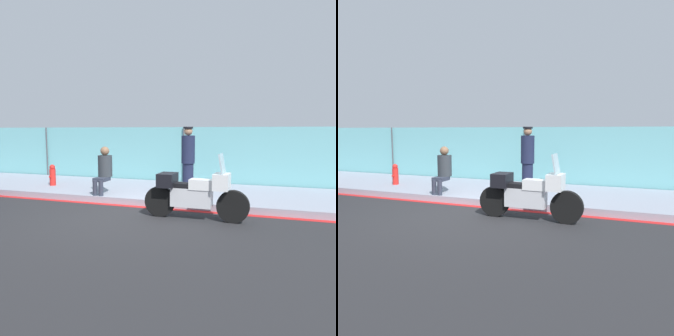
{
  "view_description": "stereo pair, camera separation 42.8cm",
  "coord_description": "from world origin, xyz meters",
  "views": [
    {
      "loc": [
        2.93,
        -6.66,
        1.92
      ],
      "look_at": [
        0.27,
        1.53,
        0.93
      ],
      "focal_mm": 35.0,
      "sensor_mm": 36.0,
      "label": 1
    },
    {
      "loc": [
        3.33,
        -6.51,
        1.92
      ],
      "look_at": [
        0.27,
        1.53,
        0.93
      ],
      "focal_mm": 35.0,
      "sensor_mm": 36.0,
      "label": 2
    }
  ],
  "objects": [
    {
      "name": "ground_plane",
      "position": [
        0.0,
        0.0,
        0.0
      ],
      "size": [
        120.0,
        120.0,
        0.0
      ],
      "primitive_type": "plane",
      "color": "#262628"
    },
    {
      "name": "fire_hydrant",
      "position": [
        -3.78,
        2.04,
        0.5
      ],
      "size": [
        0.19,
        0.24,
        0.67
      ],
      "color": "red",
      "rests_on": "sidewalk"
    },
    {
      "name": "person_seated_on_curb",
      "position": [
        -1.55,
        1.36,
        0.89
      ],
      "size": [
        0.4,
        0.68,
        1.3
      ],
      "color": "#2D3342",
      "rests_on": "sidewalk"
    },
    {
      "name": "storefront_fence",
      "position": [
        0.0,
        4.16,
        1.02
      ],
      "size": [
        39.19,
        0.17,
        2.03
      ],
      "color": "#6BB2B7",
      "rests_on": "ground_plane"
    },
    {
      "name": "curb_paint_stripe",
      "position": [
        0.0,
        0.81,
        0.0
      ],
      "size": [
        41.26,
        0.18,
        0.01
      ],
      "color": "red",
      "rests_on": "ground_plane"
    },
    {
      "name": "motorcycle",
      "position": [
        1.32,
        0.12,
        0.58
      ],
      "size": [
        2.31,
        0.51,
        1.44
      ],
      "rotation": [
        0.0,
        0.0,
        -0.01
      ],
      "color": "black",
      "rests_on": "ground_plane"
    },
    {
      "name": "sidewalk",
      "position": [
        0.0,
        2.49,
        0.09
      ],
      "size": [
        41.26,
        3.17,
        0.17
      ],
      "color": "#8E93A3",
      "rests_on": "ground_plane"
    },
    {
      "name": "officer_standing",
      "position": [
        0.56,
        2.51,
        1.12
      ],
      "size": [
        0.39,
        0.39,
        1.85
      ],
      "color": "#191E38",
      "rests_on": "sidewalk"
    }
  ]
}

